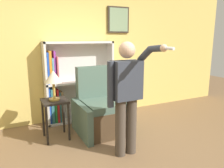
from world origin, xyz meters
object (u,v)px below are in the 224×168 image
armchair (99,112)px  person_standing (127,93)px  bookcase (72,84)px  table_lamp (53,78)px  side_table (55,108)px

armchair → person_standing: person_standing is taller
bookcase → person_standing: 1.67m
armchair → person_standing: 1.07m
armchair → table_lamp: size_ratio=2.36×
bookcase → side_table: size_ratio=2.39×
armchair → side_table: bearing=176.1°
table_lamp → person_standing: bearing=-50.5°
armchair → person_standing: size_ratio=0.71×
bookcase → table_lamp: 0.87m
side_table → table_lamp: size_ratio=1.37×
bookcase → person_standing: (0.31, -1.63, 0.16)m
person_standing → bookcase: bearing=100.7°
bookcase → table_lamp: size_ratio=3.27×
table_lamp → bookcase: bearing=53.8°
person_standing → armchair: bearing=91.8°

